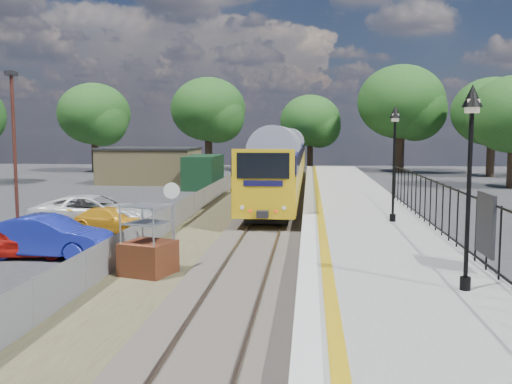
# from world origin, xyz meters

# --- Properties ---
(ground) EXTENTS (120.00, 120.00, 0.00)m
(ground) POSITION_xyz_m (0.00, 0.00, 0.00)
(ground) COLOR #2D2D30
(ground) RESTS_ON ground
(track_bed) EXTENTS (5.90, 80.00, 0.29)m
(track_bed) POSITION_xyz_m (-0.47, 9.67, 0.09)
(track_bed) COLOR #473F38
(track_bed) RESTS_ON ground
(platform) EXTENTS (5.00, 70.00, 0.90)m
(platform) POSITION_xyz_m (4.20, 8.00, 0.45)
(platform) COLOR gray
(platform) RESTS_ON ground
(platform_edge) EXTENTS (0.90, 70.00, 0.01)m
(platform_edge) POSITION_xyz_m (2.14, 8.00, 0.90)
(platform_edge) COLOR silver
(platform_edge) RESTS_ON platform
(victorian_lamp_south) EXTENTS (0.44, 0.44, 4.60)m
(victorian_lamp_south) POSITION_xyz_m (5.50, -4.00, 4.30)
(victorian_lamp_south) COLOR black
(victorian_lamp_south) RESTS_ON platform
(victorian_lamp_north) EXTENTS (0.44, 0.44, 4.60)m
(victorian_lamp_north) POSITION_xyz_m (5.30, 6.00, 4.30)
(victorian_lamp_north) COLOR black
(victorian_lamp_north) RESTS_ON platform
(palisade_fence) EXTENTS (0.12, 26.00, 2.00)m
(palisade_fence) POSITION_xyz_m (6.55, 2.24, 1.84)
(palisade_fence) COLOR black
(palisade_fence) RESTS_ON platform
(wire_fence) EXTENTS (0.06, 52.00, 1.20)m
(wire_fence) POSITION_xyz_m (-4.20, 12.00, 0.60)
(wire_fence) COLOR #999EA3
(wire_fence) RESTS_ON ground
(outbuilding) EXTENTS (10.80, 10.10, 3.12)m
(outbuilding) POSITION_xyz_m (-10.91, 31.21, 1.52)
(outbuilding) COLOR tan
(outbuilding) RESTS_ON ground
(tree_line) EXTENTS (56.80, 43.80, 11.88)m
(tree_line) POSITION_xyz_m (1.40, 42.00, 6.61)
(tree_line) COLOR #332319
(tree_line) RESTS_ON ground
(train) EXTENTS (2.82, 40.83, 3.51)m
(train) POSITION_xyz_m (0.00, 27.59, 2.34)
(train) COLOR gold
(train) RESTS_ON ground
(brick_plinth) EXTENTS (1.76, 1.76, 2.26)m
(brick_plinth) POSITION_xyz_m (-2.99, 0.00, 1.09)
(brick_plinth) COLOR brown
(brick_plinth) RESTS_ON ground
(speed_sign) EXTENTS (0.54, 0.18, 2.75)m
(speed_sign) POSITION_xyz_m (-2.70, 1.96, 1.87)
(speed_sign) COLOR #999EA3
(speed_sign) RESTS_ON ground
(carpark_lamp) EXTENTS (0.25, 0.50, 6.52)m
(carpark_lamp) POSITION_xyz_m (-8.20, 1.89, 3.75)
(carpark_lamp) COLOR #492118
(carpark_lamp) RESTS_ON ground
(car_red) EXTENTS (3.92, 2.12, 1.26)m
(car_red) POSITION_xyz_m (-8.23, 2.16, 0.63)
(car_red) COLOR #AD160F
(car_red) RESTS_ON ground
(car_blue) EXTENTS (4.64, 1.84, 1.50)m
(car_blue) POSITION_xyz_m (-7.30, 2.26, 0.75)
(car_blue) COLOR #1B27A5
(car_blue) RESTS_ON ground
(car_yellow) EXTENTS (4.10, 2.44, 1.11)m
(car_yellow) POSITION_xyz_m (-6.75, 7.36, 0.56)
(car_yellow) COLOR #F0A91C
(car_yellow) RESTS_ON ground
(car_white) EXTENTS (5.70, 2.76, 1.57)m
(car_white) POSITION_xyz_m (-7.97, 8.34, 0.78)
(car_white) COLOR silver
(car_white) RESTS_ON ground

